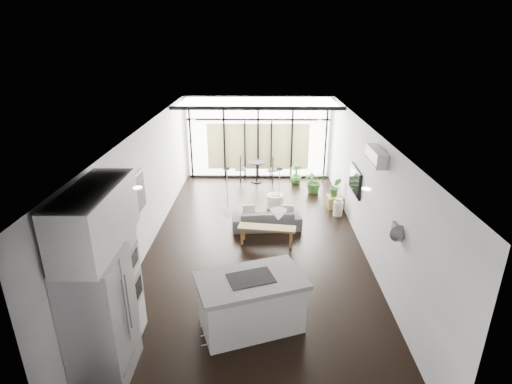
{
  "coord_description": "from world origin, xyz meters",
  "views": [
    {
      "loc": [
        0.13,
        -8.37,
        4.65
      ],
      "look_at": [
        0.0,
        0.3,
        1.25
      ],
      "focal_mm": 28.0,
      "sensor_mm": 36.0,
      "label": 1
    }
  ],
  "objects_px": {
    "pouf": "(275,201)",
    "milk_can": "(338,207)",
    "island": "(251,303)",
    "tv": "(355,180)",
    "sofa": "(266,215)",
    "fridge": "(100,318)",
    "console_bench": "(267,235)"
  },
  "relations": [
    {
      "from": "pouf",
      "to": "milk_can",
      "type": "distance_m",
      "value": 1.81
    },
    {
      "from": "island",
      "to": "tv",
      "type": "height_order",
      "value": "tv"
    },
    {
      "from": "sofa",
      "to": "milk_can",
      "type": "distance_m",
      "value": 2.15
    },
    {
      "from": "pouf",
      "to": "milk_can",
      "type": "relative_size",
      "value": 0.96
    },
    {
      "from": "fridge",
      "to": "sofa",
      "type": "height_order",
      "value": "fridge"
    },
    {
      "from": "milk_can",
      "to": "fridge",
      "type": "bearing_deg",
      "value": -127.96
    },
    {
      "from": "console_bench",
      "to": "fridge",
      "type": "bearing_deg",
      "value": -113.35
    },
    {
      "from": "island",
      "to": "milk_can",
      "type": "xyz_separation_m",
      "value": [
        2.29,
        4.58,
        -0.22
      ]
    },
    {
      "from": "fridge",
      "to": "pouf",
      "type": "height_order",
      "value": "fridge"
    },
    {
      "from": "island",
      "to": "console_bench",
      "type": "xyz_separation_m",
      "value": [
        0.3,
        2.94,
        -0.26
      ]
    },
    {
      "from": "console_bench",
      "to": "tv",
      "type": "distance_m",
      "value": 2.61
    },
    {
      "from": "sofa",
      "to": "milk_can",
      "type": "bearing_deg",
      "value": -163.86
    },
    {
      "from": "pouf",
      "to": "milk_can",
      "type": "xyz_separation_m",
      "value": [
        1.73,
        -0.52,
        0.06
      ]
    },
    {
      "from": "fridge",
      "to": "console_bench",
      "type": "bearing_deg",
      "value": 59.0
    },
    {
      "from": "fridge",
      "to": "tv",
      "type": "distance_m",
      "value": 6.68
    },
    {
      "from": "fridge",
      "to": "pouf",
      "type": "bearing_deg",
      "value": 66.66
    },
    {
      "from": "pouf",
      "to": "tv",
      "type": "xyz_separation_m",
      "value": [
        1.94,
        -1.27,
        1.1
      ]
    },
    {
      "from": "island",
      "to": "pouf",
      "type": "xyz_separation_m",
      "value": [
        0.56,
        5.09,
        -0.28
      ]
    },
    {
      "from": "console_bench",
      "to": "pouf",
      "type": "relative_size",
      "value": 2.78
    },
    {
      "from": "console_bench",
      "to": "tv",
      "type": "height_order",
      "value": "tv"
    },
    {
      "from": "pouf",
      "to": "sofa",
      "type": "bearing_deg",
      "value": -101.32
    },
    {
      "from": "sofa",
      "to": "milk_can",
      "type": "height_order",
      "value": "sofa"
    },
    {
      "from": "sofa",
      "to": "fridge",
      "type": "bearing_deg",
      "value": 58.12
    },
    {
      "from": "console_bench",
      "to": "pouf",
      "type": "bearing_deg",
      "value": 90.77
    },
    {
      "from": "island",
      "to": "tv",
      "type": "distance_m",
      "value": 4.64
    },
    {
      "from": "console_bench",
      "to": "milk_can",
      "type": "xyz_separation_m",
      "value": [
        1.99,
        1.64,
        0.04
      ]
    },
    {
      "from": "fridge",
      "to": "console_bench",
      "type": "distance_m",
      "value": 4.68
    },
    {
      "from": "sofa",
      "to": "milk_can",
      "type": "relative_size",
      "value": 3.46
    },
    {
      "from": "sofa",
      "to": "tv",
      "type": "xyz_separation_m",
      "value": [
        2.2,
        0.04,
        0.95
      ]
    },
    {
      "from": "milk_can",
      "to": "tv",
      "type": "distance_m",
      "value": 1.3
    },
    {
      "from": "island",
      "to": "milk_can",
      "type": "height_order",
      "value": "island"
    },
    {
      "from": "fridge",
      "to": "tv",
      "type": "relative_size",
      "value": 1.75
    }
  ]
}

